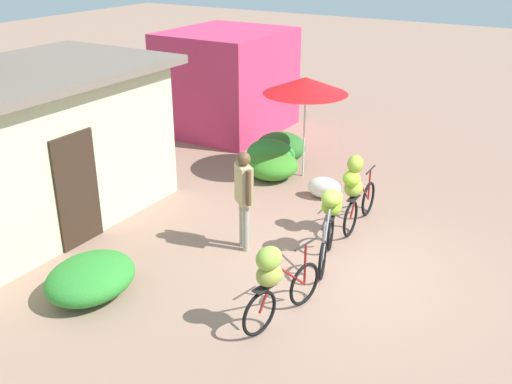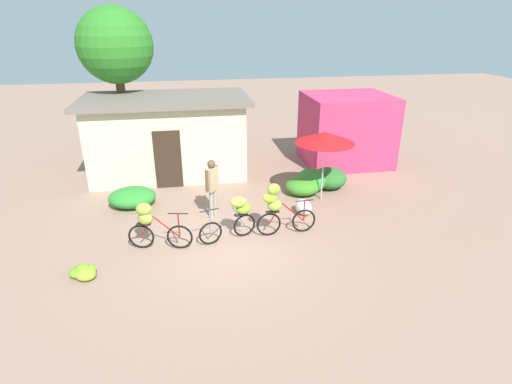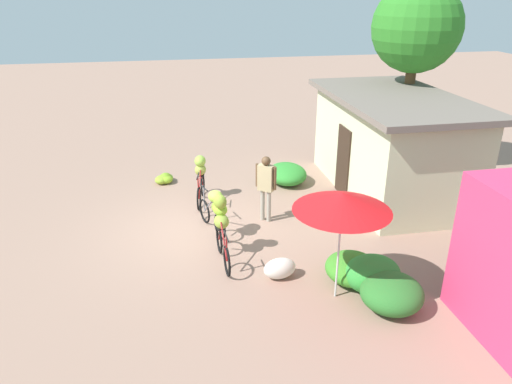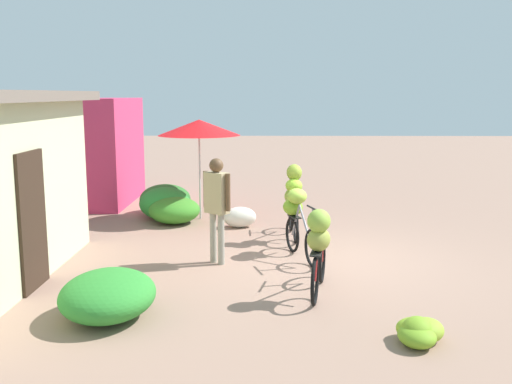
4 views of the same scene
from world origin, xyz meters
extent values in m
plane|color=#997563|center=(0.00, 0.00, 0.00)|extent=(60.00, 60.00, 0.00)
cube|color=beige|center=(-1.50, 5.83, 1.34)|extent=(5.39, 2.83, 2.69)
cube|color=#72665B|center=(-1.50, 5.83, 2.77)|extent=(5.89, 3.33, 0.16)
cube|color=#332319|center=(-1.50, 4.39, 1.00)|extent=(0.90, 0.06, 2.00)
cube|color=#D43663|center=(5.40, 5.90, 1.34)|extent=(3.20, 2.80, 2.69)
ellipsoid|color=#2F8930|center=(-2.62, 3.03, 0.30)|extent=(1.44, 1.20, 0.59)
ellipsoid|color=#3B8927|center=(2.86, 3.03, 0.29)|extent=(1.18, 1.11, 0.58)
ellipsoid|color=#2E8E34|center=(3.23, 3.29, 0.37)|extent=(0.98, 1.15, 0.73)
ellipsoid|color=#2B6F2A|center=(3.90, 3.40, 0.35)|extent=(1.18, 1.19, 0.70)
cylinder|color=beige|center=(3.32, 2.51, 1.08)|extent=(0.04, 0.04, 2.16)
cone|color=red|center=(3.32, 2.51, 2.06)|extent=(1.83, 1.83, 0.35)
torus|color=black|center=(-1.18, 0.20, 0.33)|extent=(0.66, 0.18, 0.66)
torus|color=black|center=(-2.14, 0.39, 0.33)|extent=(0.66, 0.18, 0.66)
cylinder|color=maroon|center=(-1.97, 0.35, 0.62)|extent=(0.37, 0.11, 0.60)
cylinder|color=maroon|center=(-1.49, 0.26, 0.62)|extent=(0.66, 0.16, 0.61)
cylinder|color=black|center=(-1.18, 0.20, 0.99)|extent=(0.50, 0.13, 0.03)
cylinder|color=maroon|center=(-1.18, 0.20, 0.66)|extent=(0.04, 0.04, 0.66)
cube|color=black|center=(-2.05, 0.37, 0.69)|extent=(0.38, 0.21, 0.02)
ellipsoid|color=#949F40|center=(-1.98, 0.33, 0.86)|extent=(0.47, 0.44, 0.32)
ellipsoid|color=#8EB53F|center=(-1.99, 0.33, 1.12)|extent=(0.44, 0.38, 0.32)
torus|color=black|center=(-0.40, 0.28, 0.32)|extent=(0.62, 0.23, 0.64)
torus|color=black|center=(0.53, 0.56, 0.32)|extent=(0.62, 0.23, 0.64)
cylinder|color=slate|center=(0.36, 0.51, 0.62)|extent=(0.36, 0.14, 0.61)
cylinder|color=slate|center=(-0.10, 0.37, 0.62)|extent=(0.64, 0.22, 0.62)
cylinder|color=black|center=(-0.40, 0.28, 0.98)|extent=(0.49, 0.17, 0.03)
cylinder|color=slate|center=(-0.40, 0.28, 0.65)|extent=(0.04, 0.04, 0.66)
cube|color=black|center=(0.43, 0.53, 0.67)|extent=(0.39, 0.24, 0.02)
ellipsoid|color=#7CAC2A|center=(0.51, 0.56, 0.82)|extent=(0.51, 0.46, 0.29)
ellipsoid|color=#9BC13E|center=(0.36, 0.50, 1.04)|extent=(0.45, 0.38, 0.27)
torus|color=black|center=(2.15, 0.51, 0.33)|extent=(0.67, 0.08, 0.67)
torus|color=black|center=(1.17, 0.47, 0.33)|extent=(0.67, 0.08, 0.67)
cylinder|color=maroon|center=(1.34, 0.48, 0.63)|extent=(0.38, 0.05, 0.61)
cylinder|color=maroon|center=(1.83, 0.50, 0.63)|extent=(0.66, 0.07, 0.62)
cylinder|color=black|center=(2.15, 0.51, 0.93)|extent=(0.50, 0.05, 0.03)
cylinder|color=maroon|center=(2.15, 0.51, 0.63)|extent=(0.04, 0.04, 0.60)
cube|color=black|center=(1.27, 0.47, 0.70)|extent=(0.37, 0.16, 0.02)
ellipsoid|color=#8FAA3B|center=(1.34, 0.51, 0.87)|extent=(0.44, 0.37, 0.32)
ellipsoid|color=#92C42F|center=(1.20, 0.51, 1.09)|extent=(0.46, 0.41, 0.26)
ellipsoid|color=olive|center=(1.30, 0.50, 1.33)|extent=(0.42, 0.37, 0.32)
ellipsoid|color=silver|center=(2.46, 1.58, 0.22)|extent=(0.55, 0.76, 0.44)
cylinder|color=gray|center=(-0.26, 1.78, 0.43)|extent=(0.11, 0.11, 0.86)
cylinder|color=gray|center=(-0.15, 1.92, 0.43)|extent=(0.11, 0.11, 0.86)
cube|color=tan|center=(-0.21, 1.85, 1.19)|extent=(0.41, 0.44, 0.68)
cylinder|color=brown|center=(-0.36, 1.65, 1.23)|extent=(0.08, 0.08, 0.61)
cylinder|color=brown|center=(-0.05, 2.04, 1.23)|extent=(0.08, 0.08, 0.61)
sphere|color=brown|center=(-0.21, 1.85, 1.65)|extent=(0.23, 0.23, 0.23)
camera|label=1|loc=(-7.85, -3.00, 4.99)|focal=41.57mm
camera|label=2|loc=(-0.85, -9.03, 5.47)|focal=28.69mm
camera|label=3|loc=(10.83, -0.54, 5.69)|focal=33.81mm
camera|label=4|loc=(-9.65, 1.07, 2.79)|focal=41.10mm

